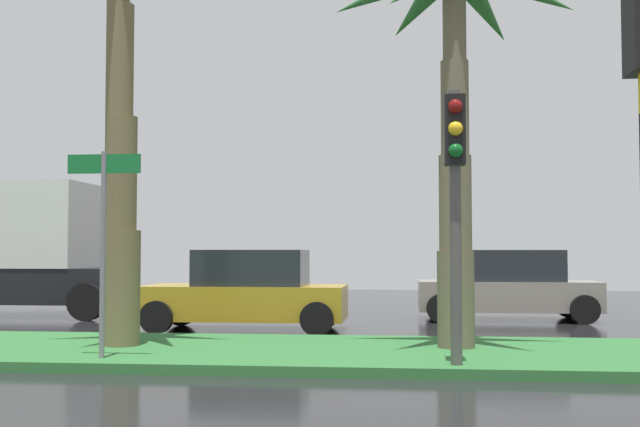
{
  "coord_description": "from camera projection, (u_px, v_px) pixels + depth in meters",
  "views": [
    {
      "loc": [
        4.94,
        -4.45,
        1.7
      ],
      "look_at": [
        3.18,
        11.97,
        2.49
      ],
      "focal_mm": 43.93,
      "sensor_mm": 36.0,
      "label": 1
    }
  ],
  "objects": [
    {
      "name": "box_truck_lead",
      "position": [
        9.0,
        257.0,
        20.5
      ],
      "size": [
        6.4,
        2.64,
        3.46
      ],
      "rotation": [
        0.0,
        0.0,
        3.14
      ],
      "color": "black",
      "rests_on": "ground_plane"
    },
    {
      "name": "palm_tree_centre",
      "position": [
        454.0,
        35.0,
        12.81
      ],
      "size": [
        4.1,
        3.68,
        6.74
      ],
      "color": "brown",
      "rests_on": "median_strip"
    },
    {
      "name": "car_in_traffic_third",
      "position": [
        509.0,
        286.0,
        19.18
      ],
      "size": [
        4.3,
        2.02,
        1.72
      ],
      "rotation": [
        0.0,
        0.0,
        3.14
      ],
      "color": "gray",
      "rests_on": "ground_plane"
    },
    {
      "name": "median_strip",
      "position": [
        101.0,
        350.0,
        12.81
      ],
      "size": [
        85.5,
        4.0,
        0.15
      ],
      "primitive_type": "cube",
      "color": "#2D6B33",
      "rests_on": "ground_plane"
    },
    {
      "name": "car_in_traffic_second",
      "position": [
        247.0,
        292.0,
        16.72
      ],
      "size": [
        4.3,
        2.02,
        1.72
      ],
      "rotation": [
        0.0,
        0.0,
        3.14
      ],
      "color": "#B28C1E",
      "rests_on": "ground_plane"
    },
    {
      "name": "traffic_signal_median_right",
      "position": [
        455.0,
        175.0,
        10.72
      ],
      "size": [
        0.28,
        0.43,
        3.76
      ],
      "color": "#4C4C47",
      "rests_on": "median_strip"
    },
    {
      "name": "street_name_sign",
      "position": [
        103.0,
        225.0,
        11.39
      ],
      "size": [
        1.1,
        0.08,
        3.0
      ],
      "color": "slate",
      "rests_on": "median_strip"
    },
    {
      "name": "ground_plane",
      "position": [
        123.0,
        350.0,
        13.8
      ],
      "size": [
        90.0,
        42.0,
        0.1
      ],
      "primitive_type": "cube",
      "color": "black"
    }
  ]
}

